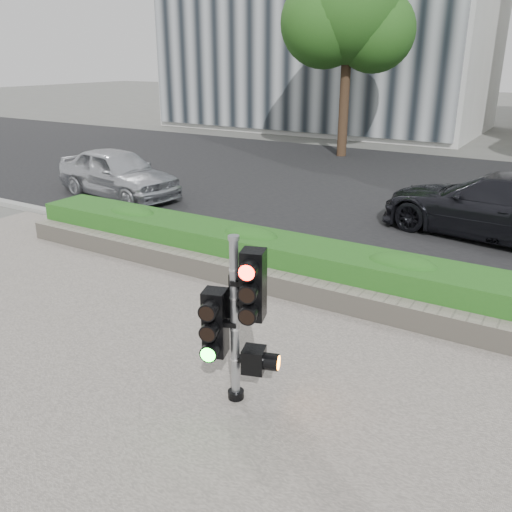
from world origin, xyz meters
name	(u,v)px	position (x,y,z in m)	size (l,w,h in m)	color
ground	(226,351)	(0.00, 0.00, 0.00)	(120.00, 120.00, 0.00)	#51514C
sidewalk	(76,466)	(0.00, -2.50, 0.01)	(16.00, 11.00, 0.03)	#9E9389
road	(428,194)	(0.00, 10.00, 0.01)	(60.00, 13.00, 0.02)	black
curb	(326,271)	(0.00, 3.15, 0.06)	(60.00, 0.25, 0.12)	gray
stone_wall	(293,287)	(0.00, 1.90, 0.20)	(12.00, 0.32, 0.34)	gray
hedge	(312,265)	(0.00, 2.55, 0.37)	(12.00, 1.00, 0.68)	#41902C
tree_left	(349,14)	(-4.52, 14.56, 5.04)	(4.61, 4.03, 7.34)	black
traffic_signal	(238,312)	(0.72, -0.79, 1.09)	(0.70, 0.60, 1.92)	black
car_silver	(118,173)	(-7.14, 5.31, 0.68)	(1.55, 3.86, 1.31)	silver
car_dark	(496,206)	(2.17, 6.83, 0.71)	(1.93, 4.75, 1.38)	black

